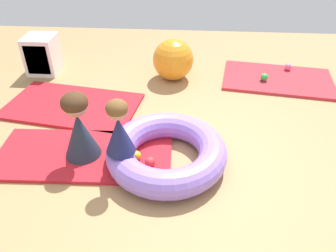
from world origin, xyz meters
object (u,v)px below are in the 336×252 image
Objects in this scene: play_ball_orange at (117,161)px; child_in_navy at (119,127)px; play_ball_red at (150,162)px; storage_cube at (42,55)px; adult_seated at (79,126)px; play_ball_pink at (288,67)px; exercise_ball_large at (173,60)px; play_ball_green at (264,77)px; play_ball_yellow at (136,155)px; inflatable_cushion at (167,152)px.

child_in_navy is at bearing -52.26° from play_ball_orange.
storage_cube reaches higher than play_ball_red.
adult_seated is 3.40m from play_ball_pink.
exercise_ball_large is at bearing -70.13° from adult_seated.
exercise_ball_large is at bearing 177.30° from play_ball_green.
play_ball_green is 1.02× the size of play_ball_red.
play_ball_pink is at bearing 162.92° from child_in_navy.
play_ball_green is 2.42m from play_ball_red.
play_ball_orange is (-2.19, -2.31, -0.02)m from play_ball_pink.
play_ball_red is 2.80m from storage_cube.
exercise_ball_large reaches higher than play_ball_green.
play_ball_green is at bearing -2.70° from exercise_ball_large.
play_ball_yellow is (0.11, 0.17, -0.46)m from child_in_navy.
storage_cube is (-3.73, -0.26, 0.19)m from play_ball_pink.
child_in_navy is at bearing -131.37° from play_ball_pink.
child_in_navy is 5.35× the size of play_ball_pink.
child_in_navy reaches higher than play_ball_green.
child_in_navy reaches higher than inflatable_cushion.
play_ball_red is (-1.43, -1.95, -0.00)m from play_ball_green.
exercise_ball_large is at bearing -1.74° from storage_cube.
play_ball_red is 0.34m from play_ball_orange.
play_ball_red reaches higher than play_ball_orange.
adult_seated is 7.06× the size of play_ball_pink.
storage_cube is at bearing 178.26° from exercise_ball_large.
adult_seated is at bearing -59.10° from storage_cube.
play_ball_pink is at bearing 52.61° from inflatable_cushion.
adult_seated reaches higher than play_ball_orange.
inflatable_cushion is 11.38× the size of play_ball_red.
storage_cube reaches higher than play_ball_pink.
adult_seated is at bearing 162.47° from play_ball_orange.
play_ball_pink is at bearing 4.02° from storage_cube.
play_ball_red is at bearing -3.87° from play_ball_orange.
inflatable_cushion is 11.84× the size of play_ball_pink.
play_ball_green is at bearing 53.66° from play_ball_red.
child_in_navy is 0.53m from play_ball_red.
play_ball_green is at bearing -96.27° from adult_seated.
child_in_navy reaches higher than adult_seated.
child_in_navy is 0.50m from play_ball_yellow.
play_ball_pink is 1.61× the size of play_ball_orange.
storage_cube is at bearing -118.78° from child_in_navy.
child_in_navy is 2.13m from exercise_ball_large.
play_ball_orange is at bearing -158.09° from play_ball_yellow.
play_ball_green is 1.06× the size of play_ball_pink.
play_ball_red is at bearing 129.54° from child_in_navy.
inflatable_cushion is at bearing -88.54° from exercise_ball_large.
exercise_ball_large is (-0.05, 1.90, 0.15)m from inflatable_cushion.
exercise_ball_large is at bearing 82.25° from play_ball_yellow.
adult_seated is 2.05m from exercise_ball_large.
play_ball_pink is at bearing 10.44° from exercise_ball_large.
adult_seated is at bearing 175.10° from play_ball_yellow.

